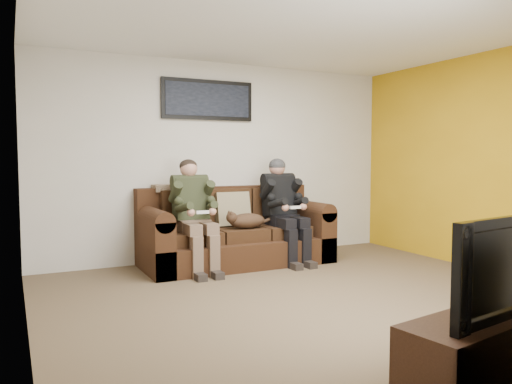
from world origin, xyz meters
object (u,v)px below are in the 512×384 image
person_left (194,208)px  tv_stand (488,348)px  sofa (234,234)px  cat (246,220)px  framed_poster (208,100)px  television (491,265)px  person_right (283,203)px

person_left → tv_stand: bearing=-80.2°
sofa → tv_stand: 3.79m
cat → framed_poster: 1.67m
framed_poster → television: 4.40m
sofa → tv_stand: bearing=-89.9°
sofa → person_left: person_left is taller
person_left → television: 3.64m
tv_stand → sofa: bearing=81.2°
sofa → cat: (0.04, -0.26, 0.21)m
person_right → framed_poster: 1.67m
person_right → framed_poster: bearing=144.4°
cat → person_right: bearing=6.3°
cat → tv_stand: cat is taller
television → framed_poster: bearing=83.9°
person_left → tv_stand: size_ratio=1.02×
television → person_right: bearing=71.5°
framed_poster → television: bearing=-87.2°
sofa → person_left: size_ratio=1.78×
person_right → tv_stand: (-0.60, -3.59, -0.55)m
cat → television: bearing=-90.6°
tv_stand → television: television is taller
person_right → framed_poster: (-0.81, 0.58, 1.34)m
framed_poster → tv_stand: size_ratio=0.96×
person_right → television: 3.64m
tv_stand → television: bearing=81.1°
person_left → cat: bearing=-5.4°
person_right → television: (-0.60, -3.59, -0.05)m
framed_poster → person_left: bearing=-125.2°
person_right → tv_stand: person_right is taller
person_left → framed_poster: framed_poster is taller
sofa → person_left: bearing=-162.0°
person_right → television: size_ratio=1.27×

